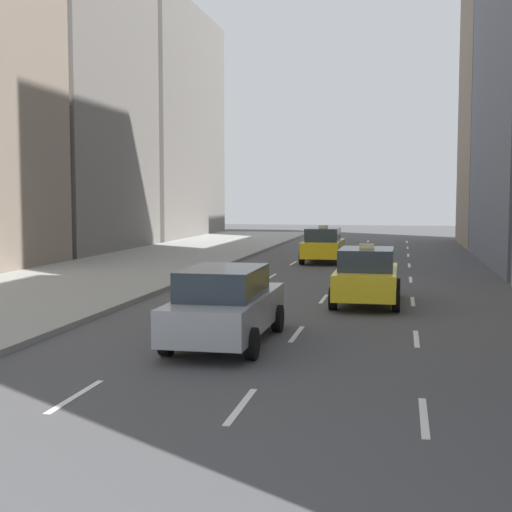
% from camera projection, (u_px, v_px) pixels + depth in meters
% --- Properties ---
extents(sidewalk_left, '(8.00, 66.00, 0.15)m').
position_uv_depth(sidewalk_left, '(125.00, 269.00, 31.65)').
color(sidewalk_left, gray).
rests_on(sidewalk_left, ground).
extents(lane_markings, '(5.72, 56.00, 0.01)m').
position_uv_depth(lane_markings, '(333.00, 287.00, 25.83)').
color(lane_markings, white).
rests_on(lane_markings, ground).
extents(taxi_lead, '(2.02, 4.40, 1.87)m').
position_uv_depth(taxi_lead, '(367.00, 276.00, 21.72)').
color(taxi_lead, yellow).
rests_on(taxi_lead, ground).
extents(taxi_second, '(2.02, 4.40, 1.87)m').
position_uv_depth(taxi_second, '(323.00, 245.00, 35.51)').
color(taxi_second, yellow).
rests_on(taxi_second, ground).
extents(sedan_black_near, '(2.02, 4.91, 1.73)m').
position_uv_depth(sedan_black_near, '(226.00, 305.00, 15.90)').
color(sedan_black_near, '#9EA0A5').
rests_on(sedan_black_near, ground).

